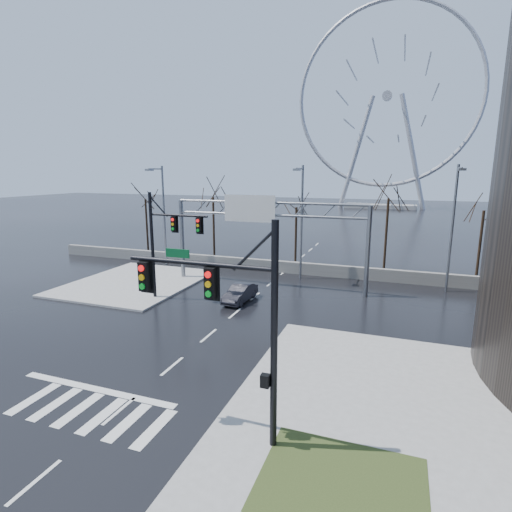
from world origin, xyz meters
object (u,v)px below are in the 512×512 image
at_px(signal_mast_far, 165,236).
at_px(sign_gantry, 263,225).
at_px(signal_mast_near, 235,311).
at_px(car, 240,293).
at_px(ferris_wheel, 387,104).

bearing_deg(signal_mast_far, sign_gantry, 47.53).
bearing_deg(signal_mast_far, signal_mast_near, -49.74).
bearing_deg(car, signal_mast_near, -64.65).
relative_size(ferris_wheel, car, 13.40).
bearing_deg(ferris_wheel, car, -93.83).
xyz_separation_m(signal_mast_near, sign_gantry, (-5.52, 19.00, 0.31)).
distance_m(signal_mast_far, car, 6.88).
height_order(sign_gantry, car, sign_gantry).
bearing_deg(ferris_wheel, sign_gantry, -93.84).
xyz_separation_m(signal_mast_far, car, (5.22, 1.58, -4.21)).
distance_m(ferris_wheel, car, 88.40).
bearing_deg(sign_gantry, signal_mast_far, -132.47).
height_order(signal_mast_near, car, signal_mast_near).
bearing_deg(signal_mast_near, sign_gantry, 106.19).
height_order(signal_mast_far, sign_gantry, signal_mast_far).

